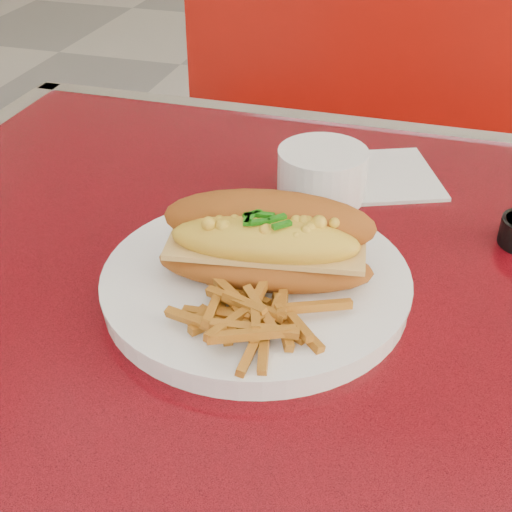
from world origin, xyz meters
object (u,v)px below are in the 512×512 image
(dinner_plate, at_px, (256,283))
(gravy_ramekin, at_px, (322,172))
(diner_table, at_px, (404,444))
(mac_hoagie, at_px, (266,242))
(fork, at_px, (328,282))
(sauce_cup_left, at_px, (262,223))
(booth_bench_far, at_px, (432,266))

(dinner_plate, distance_m, gravy_ramekin, 0.20)
(diner_table, xyz_separation_m, mac_hoagie, (-0.14, -0.01, 0.22))
(gravy_ramekin, bearing_deg, mac_hoagie, -92.65)
(fork, height_order, sauce_cup_left, sauce_cup_left)
(booth_bench_far, height_order, mac_hoagie, booth_bench_far)
(mac_hoagie, xyz_separation_m, fork, (0.06, 0.01, -0.03))
(gravy_ramekin, bearing_deg, diner_table, -54.39)
(booth_bench_far, height_order, gravy_ramekin, booth_bench_far)
(booth_bench_far, bearing_deg, mac_hoagie, -99.84)
(mac_hoagie, bearing_deg, sauce_cup_left, 100.02)
(booth_bench_far, xyz_separation_m, mac_hoagie, (-0.14, -0.82, 0.54))
(diner_table, distance_m, sauce_cup_left, 0.26)
(mac_hoagie, bearing_deg, fork, -2.88)
(fork, xyz_separation_m, sauce_cup_left, (-0.08, 0.08, -0.00))
(fork, relative_size, gravy_ramekin, 1.17)
(diner_table, height_order, mac_hoagie, mac_hoagie)
(gravy_ramekin, distance_m, sauce_cup_left, 0.11)
(fork, bearing_deg, booth_bench_far, -17.28)
(diner_table, relative_size, gravy_ramekin, 9.53)
(dinner_plate, distance_m, sauce_cup_left, 0.09)
(booth_bench_far, bearing_deg, diner_table, -90.00)
(gravy_ramekin, xyz_separation_m, sauce_cup_left, (-0.04, -0.11, -0.01))
(booth_bench_far, height_order, fork, booth_bench_far)
(mac_hoagie, distance_m, fork, 0.07)
(dinner_plate, bearing_deg, booth_bench_far, 79.60)
(dinner_plate, height_order, fork, same)
(diner_table, xyz_separation_m, booth_bench_far, (0.00, 0.81, -0.32))
(mac_hoagie, height_order, gravy_ramekin, mac_hoagie)
(fork, distance_m, gravy_ramekin, 0.19)
(mac_hoagie, relative_size, fork, 1.31)
(fork, bearing_deg, gravy_ramekin, 2.69)
(booth_bench_far, distance_m, gravy_ramekin, 0.82)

